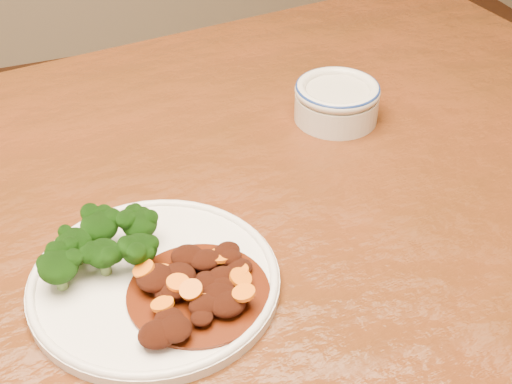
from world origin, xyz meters
name	(u,v)px	position (x,y,z in m)	size (l,w,h in m)	color
dining_table	(128,311)	(0.00, 0.00, 0.67)	(1.60, 1.08, 0.75)	#5A2510
dinner_plate	(154,281)	(0.02, -0.05, 0.76)	(0.24, 0.24, 0.02)	white
broccoli_florets	(101,243)	(-0.02, -0.02, 0.79)	(0.12, 0.08, 0.04)	#72994F
mince_stew	(195,289)	(0.05, -0.09, 0.77)	(0.13, 0.13, 0.03)	#4C1708
dip_bowl	(337,100)	(0.32, 0.16, 0.78)	(0.11, 0.11, 0.05)	beige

